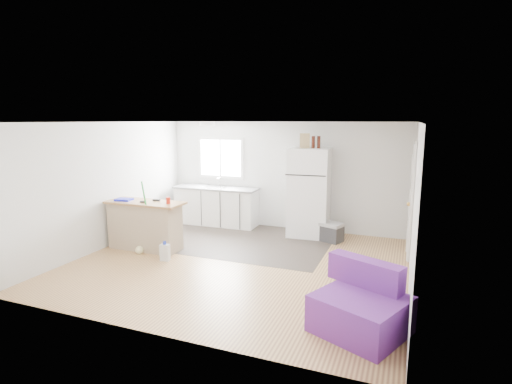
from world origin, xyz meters
TOP-DOWN VIEW (x-y plane):
  - room at (0.00, 0.00)m, footprint 5.51×5.01m
  - vinyl_zone at (-0.73, 1.25)m, footprint 4.05×2.50m
  - window at (-1.55, 2.49)m, footprint 1.18×0.06m
  - interior_door at (2.72, 1.55)m, footprint 0.11×0.92m
  - ceiling_fixture at (-1.20, 1.20)m, footprint 0.30×0.30m
  - kitchen_cabinets at (-1.54, 2.19)m, footprint 2.01×0.66m
  - peninsula at (-1.98, 0.07)m, footprint 1.50×0.58m
  - refrigerator at (0.71, 2.10)m, footprint 0.87×0.83m
  - cooler at (1.22, 1.83)m, footprint 0.60×0.50m
  - purple_seat at (2.23, -1.53)m, footprint 1.22×1.22m
  - cleaner_jug at (-1.26, -0.36)m, footprint 0.17×0.13m
  - mop at (-1.88, -0.19)m, footprint 0.25×0.38m
  - red_cup at (-1.44, 0.07)m, footprint 0.10×0.10m
  - blue_tray at (-2.40, 0.02)m, footprint 0.33×0.27m
  - tool_a at (-1.79, 0.20)m, footprint 0.14×0.06m
  - tool_b at (-1.94, -0.02)m, footprint 0.11×0.06m
  - cardboard_box at (0.59, 2.05)m, footprint 0.22×0.16m
  - bottle_left at (0.79, 2.00)m, footprint 0.09×0.09m
  - bottle_right at (0.89, 2.05)m, footprint 0.09×0.09m

SIDE VIEW (x-z plane):
  - vinyl_zone at x=-0.73m, z-range 0.00..0.00m
  - cleaner_jug at x=-1.26m, z-range -0.02..0.33m
  - cooler at x=1.22m, z-range 0.00..0.39m
  - mop at x=-1.88m, z-range -0.46..0.92m
  - purple_seat at x=2.23m, z-range -0.10..0.67m
  - kitchen_cabinets at x=-1.54m, z-range -0.13..1.04m
  - peninsula at x=-1.98m, z-range 0.01..0.93m
  - refrigerator at x=0.71m, z-range 0.00..1.86m
  - tool_b at x=-1.94m, z-range 0.92..0.95m
  - tool_a at x=-1.79m, z-range 0.92..0.95m
  - blue_tray at x=-2.40m, z-range 0.92..0.96m
  - red_cup at x=-1.44m, z-range 0.92..1.04m
  - interior_door at x=2.72m, z-range -0.03..2.07m
  - room at x=0.00m, z-range -0.01..2.41m
  - window at x=-1.55m, z-range 1.06..2.04m
  - bottle_left at x=0.79m, z-range 1.86..2.11m
  - bottle_right at x=0.89m, z-range 1.86..2.11m
  - cardboard_box at x=0.59m, z-range 1.86..2.16m
  - ceiling_fixture at x=-1.20m, z-range 2.32..2.40m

